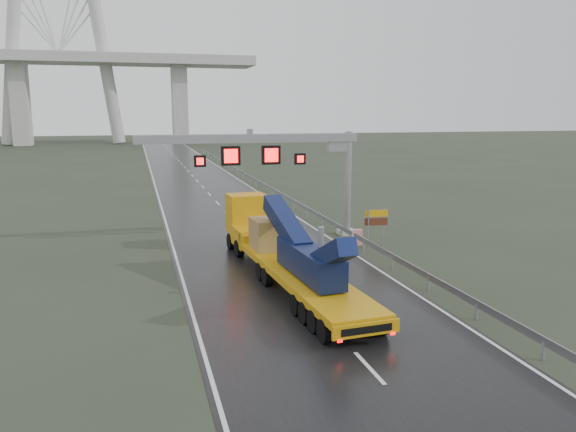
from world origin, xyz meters
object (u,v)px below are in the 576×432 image
object	(u,v)px
sign_gantry	(281,156)
striped_barrier	(357,237)
heavy_haul_truck	(278,245)
exit_sign_pair	(376,221)

from	to	relation	value
sign_gantry	striped_barrier	world-z (taller)	sign_gantry
sign_gantry	striped_barrier	bearing A→B (deg)	-37.98
heavy_haul_truck	striped_barrier	bearing A→B (deg)	33.34
exit_sign_pair	striped_barrier	size ratio (longest dim) A/B	2.43
sign_gantry	striped_barrier	distance (m)	7.39
sign_gantry	exit_sign_pair	xyz separation A→B (m)	(5.00, -4.46, -3.84)
exit_sign_pair	striped_barrier	bearing A→B (deg)	130.13
sign_gantry	heavy_haul_truck	xyz separation A→B (m)	(-2.34, -8.29, -4.01)
sign_gantry	exit_sign_pair	bearing A→B (deg)	-41.79
heavy_haul_truck	sign_gantry	bearing A→B (deg)	70.32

